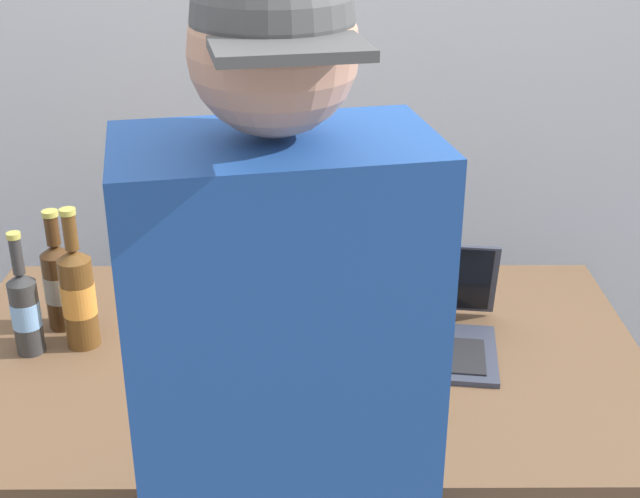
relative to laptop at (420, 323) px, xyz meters
The scene contains 7 objects.
desk 0.32m from the laptop, 169.03° to the right, with size 1.51×0.88×0.77m.
laptop is the anchor object (origin of this frame).
beer_bottle_green 0.75m from the laptop, behind, with size 0.07×0.07×0.32m.
beer_bottle_amber 0.86m from the laptop, behind, with size 0.06×0.06×0.28m.
beer_bottle_brown 0.82m from the laptop, behind, with size 0.07×0.07×0.28m.
coffee_mug 0.35m from the laptop, 132.09° to the left, with size 0.12×0.08×0.10m.
back_wall 0.95m from the laptop, 109.51° to the left, with size 6.00×0.10×2.60m, color silver.
Camera 1 is at (0.04, -1.61, 1.76)m, focal length 48.51 mm.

